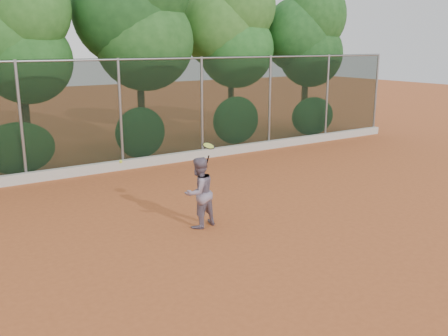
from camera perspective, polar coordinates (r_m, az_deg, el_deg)
ground at (r=10.65m, az=2.97°, el=-7.64°), size 80.00×80.00×0.00m
concrete_curb at (r=16.35m, az=-11.23°, el=0.40°), size 24.00×0.20×0.30m
tennis_player at (r=10.86m, az=-2.87°, el=-2.82°), size 0.88×0.75×1.57m
chainlink_fence at (r=16.21m, az=-11.76°, el=6.40°), size 24.09×0.09×3.50m
foliage_backdrop at (r=17.77m, az=-16.32°, el=15.02°), size 23.70×3.63×7.55m
tennis_racket at (r=10.72m, az=-1.79°, el=2.35°), size 0.32×0.31×0.55m
tennis_ball_in_flight at (r=10.33m, az=-11.71°, el=0.72°), size 0.07×0.07×0.07m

